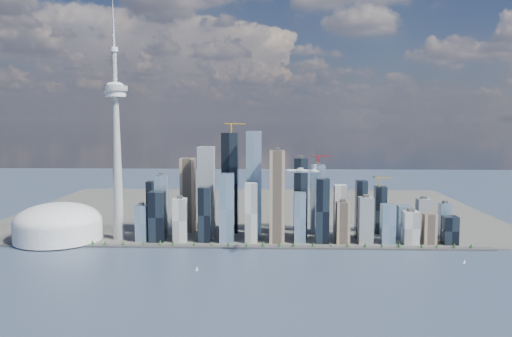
{
  "coord_description": "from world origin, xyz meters",
  "views": [
    {
      "loc": [
        64.96,
        -833.47,
        285.39
      ],
      "look_at": [
        25.81,
        260.0,
        176.4
      ],
      "focal_mm": 35.0,
      "sensor_mm": 36.0,
      "label": 1
    }
  ],
  "objects_px": {
    "needle_tower": "(116,140)",
    "dome_stadium": "(58,224)",
    "airplane": "(302,171)",
    "sailboat_west": "(197,269)",
    "sailboat_east": "(464,262)"
  },
  "relations": [
    {
      "from": "needle_tower",
      "to": "dome_stadium",
      "type": "bearing_deg",
      "value": -175.91
    },
    {
      "from": "needle_tower",
      "to": "airplane",
      "type": "height_order",
      "value": "needle_tower"
    },
    {
      "from": "airplane",
      "to": "sailboat_east",
      "type": "xyz_separation_m",
      "value": [
        322.7,
        2.53,
        -181.24
      ]
    },
    {
      "from": "dome_stadium",
      "to": "airplane",
      "type": "relative_size",
      "value": 2.96
    },
    {
      "from": "dome_stadium",
      "to": "airplane",
      "type": "height_order",
      "value": "airplane"
    },
    {
      "from": "needle_tower",
      "to": "sailboat_west",
      "type": "xyz_separation_m",
      "value": [
        220.49,
        -231.73,
        -232.97
      ]
    },
    {
      "from": "airplane",
      "to": "needle_tower",
      "type": "bearing_deg",
      "value": 165.14
    },
    {
      "from": "sailboat_west",
      "to": "sailboat_east",
      "type": "bearing_deg",
      "value": -13.84
    },
    {
      "from": "sailboat_east",
      "to": "sailboat_west",
      "type": "bearing_deg",
      "value": 167.04
    },
    {
      "from": "airplane",
      "to": "sailboat_west",
      "type": "bearing_deg",
      "value": -155.42
    },
    {
      "from": "sailboat_west",
      "to": "needle_tower",
      "type": "bearing_deg",
      "value": 112.51
    },
    {
      "from": "sailboat_west",
      "to": "sailboat_east",
      "type": "distance_m",
      "value": 526.94
    },
    {
      "from": "needle_tower",
      "to": "dome_stadium",
      "type": "height_order",
      "value": "needle_tower"
    },
    {
      "from": "airplane",
      "to": "sailboat_west",
      "type": "height_order",
      "value": "airplane"
    },
    {
      "from": "airplane",
      "to": "sailboat_west",
      "type": "relative_size",
      "value": 7.55
    }
  ]
}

